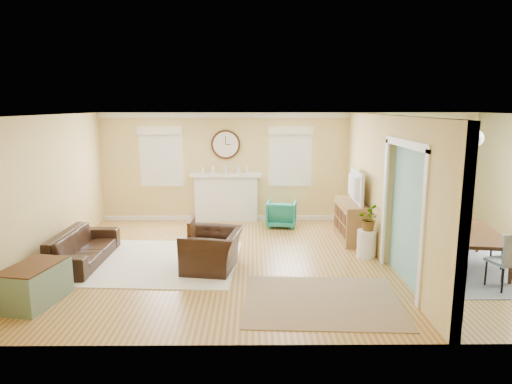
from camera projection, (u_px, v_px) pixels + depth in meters
floor at (300, 260)px, 8.29m from camera, size 9.00×9.00×0.00m
wall_back at (288, 167)px, 10.99m from camera, size 9.00×0.02×2.60m
wall_front at (330, 238)px, 5.10m from camera, size 9.00×0.02×2.60m
wall_left at (46, 190)px, 8.01m from camera, size 0.02×6.00×2.60m
ceiling at (303, 115)px, 7.80m from camera, size 9.00×6.00×0.02m
partition at (382, 184)px, 8.32m from camera, size 0.17×6.00×2.60m
fireplace at (226, 197)px, 11.00m from camera, size 1.70×0.30×1.17m
wall_clock at (226, 144)px, 10.85m from camera, size 0.70×0.07×0.70m
window_left at (161, 153)px, 10.86m from camera, size 1.05×0.13×1.42m
window_right at (291, 152)px, 10.88m from camera, size 1.05×0.13×1.42m
pendant at (475, 138)px, 7.90m from camera, size 0.30×0.30×0.55m
rug_cream at (156, 261)px, 8.18m from camera, size 3.02×2.66×0.02m
rug_jute at (322, 301)px, 6.53m from camera, size 2.31×1.93×0.01m
rug_grey at (469, 265)px, 7.98m from camera, size 2.30×2.88×0.01m
sofa at (82, 247)px, 8.07m from camera, size 0.78×1.97×0.57m
eames_chair at (213, 250)px, 7.75m from camera, size 1.07×1.18×0.68m
green_chair at (282, 214)px, 10.52m from camera, size 0.74×0.76×0.61m
trunk at (34, 284)px, 6.42m from camera, size 0.77×1.07×0.56m
credenza at (351, 221)px, 9.50m from camera, size 0.47×1.38×0.80m
tv at (351, 186)px, 9.36m from camera, size 0.18×1.14×0.66m
garden_stool at (366, 243)px, 8.41m from camera, size 0.35×0.35×0.51m
potted_plant at (368, 218)px, 8.33m from camera, size 0.40×0.44×0.45m
dining_table at (470, 249)px, 7.92m from camera, size 1.24×1.89×0.62m
dining_chair_n at (439, 220)px, 9.05m from camera, size 0.40×0.40×0.90m
dining_chair_s at (505, 255)px, 6.89m from camera, size 0.50×0.50×0.91m
dining_chair_w at (441, 239)px, 7.78m from camera, size 0.40×0.40×0.87m
dining_chair_e at (509, 233)px, 7.84m from camera, size 0.46×0.46×1.03m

